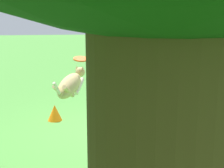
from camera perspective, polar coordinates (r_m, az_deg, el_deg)
ground_plane at (r=7.40m, az=1.78°, el=-8.21°), size 60.00×60.00×0.00m
person at (r=7.68m, az=4.83°, el=-2.02°), size 0.62×0.71×1.29m
dog at (r=5.54m, az=-7.06°, el=-0.10°), size 0.59×1.01×0.50m
frisbee_flying at (r=5.66m, az=-5.33°, el=4.27°), size 0.34×0.34×0.08m
frisbee_held at (r=7.34m, az=5.71°, el=-3.41°), size 0.38×0.37×0.11m
training_cone at (r=8.22m, az=-9.69°, el=-4.82°), size 0.35×0.35×0.39m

